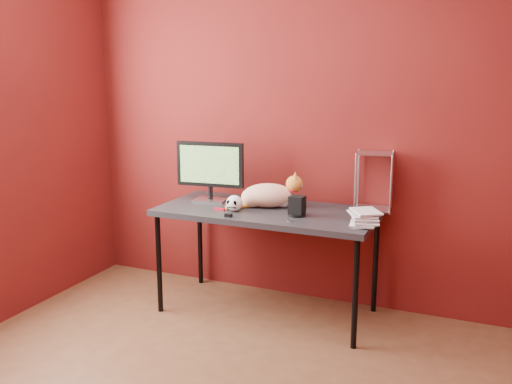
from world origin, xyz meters
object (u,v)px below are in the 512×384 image
at_px(monitor, 210,169).
at_px(cat, 269,195).
at_px(book_stack, 356,143).
at_px(desk, 267,216).
at_px(skull_mug, 234,203).
at_px(speaker, 297,207).

distance_m(monitor, cat, 0.48).
bearing_deg(book_stack, cat, 162.29).
height_order(monitor, book_stack, book_stack).
bearing_deg(monitor, desk, -13.05).
distance_m(monitor, book_stack, 1.15).
relative_size(skull_mug, speaker, 0.85).
relative_size(monitor, skull_mug, 4.42).
distance_m(speaker, book_stack, 0.59).
bearing_deg(desk, book_stack, -13.07).
height_order(monitor, cat, monitor).
bearing_deg(desk, skull_mug, -143.00).
bearing_deg(skull_mug, speaker, 4.94).
xyz_separation_m(desk, book_stack, (0.63, -0.15, 0.56)).
height_order(desk, book_stack, book_stack).
distance_m(cat, book_stack, 0.80).
relative_size(desk, book_stack, 1.47).
bearing_deg(cat, desk, -95.23).
distance_m(skull_mug, speaker, 0.43).
bearing_deg(speaker, monitor, 172.57).
bearing_deg(cat, book_stack, -36.85).
bearing_deg(monitor, cat, -5.80).
bearing_deg(book_stack, speaker, 171.33).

